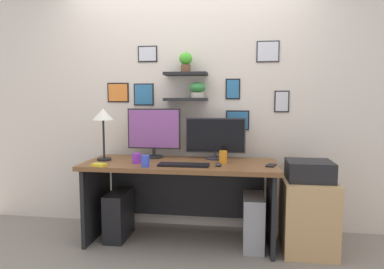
# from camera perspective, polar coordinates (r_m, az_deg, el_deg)

# --- Properties ---
(ground_plane) EXTENTS (8.00, 8.00, 0.00)m
(ground_plane) POSITION_cam_1_polar(r_m,az_deg,el_deg) (3.36, -1.89, -17.34)
(ground_plane) COLOR gray
(back_wall_assembly) EXTENTS (4.40, 0.24, 2.70)m
(back_wall_assembly) POSITION_cam_1_polar(r_m,az_deg,el_deg) (3.52, -0.71, 6.37)
(back_wall_assembly) COLOR beige
(back_wall_assembly) RESTS_ON ground
(desk) EXTENTS (1.76, 0.68, 0.75)m
(desk) POSITION_cam_1_polar(r_m,az_deg,el_deg) (3.24, -1.75, -8.05)
(desk) COLOR brown
(desk) RESTS_ON ground
(monitor_left) EXTENTS (0.53, 0.18, 0.49)m
(monitor_left) POSITION_cam_1_polar(r_m,az_deg,el_deg) (3.38, -6.40, 0.54)
(monitor_left) COLOR black
(monitor_left) RESTS_ON desk
(monitor_right) EXTENTS (0.58, 0.18, 0.40)m
(monitor_right) POSITION_cam_1_polar(r_m,az_deg,el_deg) (3.29, 3.93, -0.52)
(monitor_right) COLOR #2D2D33
(monitor_right) RESTS_ON desk
(keyboard) EXTENTS (0.44, 0.14, 0.02)m
(keyboard) POSITION_cam_1_polar(r_m,az_deg,el_deg) (2.97, -1.40, -5.10)
(keyboard) COLOR black
(keyboard) RESTS_ON desk
(computer_mouse) EXTENTS (0.06, 0.09, 0.03)m
(computer_mouse) POSITION_cam_1_polar(r_m,az_deg,el_deg) (2.96, 4.44, -5.04)
(computer_mouse) COLOR #2D2D33
(computer_mouse) RESTS_ON desk
(desk_lamp) EXTENTS (0.20, 0.20, 0.49)m
(desk_lamp) POSITION_cam_1_polar(r_m,az_deg,el_deg) (3.30, -14.66, 2.65)
(desk_lamp) COLOR black
(desk_lamp) RESTS_ON desk
(cell_phone) EXTENTS (0.11, 0.15, 0.01)m
(cell_phone) POSITION_cam_1_polar(r_m,az_deg,el_deg) (3.04, 13.09, -5.06)
(cell_phone) COLOR black
(cell_phone) RESTS_ON desk
(coffee_mug) EXTENTS (0.08, 0.08, 0.09)m
(coffee_mug) POSITION_cam_1_polar(r_m,az_deg,el_deg) (3.13, -9.25, -3.94)
(coffee_mug) COLOR purple
(coffee_mug) RESTS_ON desk
(pen_cup) EXTENTS (0.07, 0.07, 0.10)m
(pen_cup) POSITION_cam_1_polar(r_m,az_deg,el_deg) (2.95, -7.80, -4.43)
(pen_cup) COLOR blue
(pen_cup) RESTS_ON desk
(scissors_tray) EXTENTS (0.14, 0.11, 0.02)m
(scissors_tray) POSITION_cam_1_polar(r_m,az_deg,el_deg) (3.06, -15.29, -4.92)
(scissors_tray) COLOR yellow
(scissors_tray) RESTS_ON desk
(water_cup) EXTENTS (0.07, 0.07, 0.11)m
(water_cup) POSITION_cam_1_polar(r_m,az_deg,el_deg) (3.11, 5.24, -3.75)
(water_cup) COLOR orange
(water_cup) RESTS_ON desk
(drawer_cabinet) EXTENTS (0.44, 0.50, 0.63)m
(drawer_cabinet) POSITION_cam_1_polar(r_m,az_deg,el_deg) (3.22, 18.80, -12.72)
(drawer_cabinet) COLOR tan
(drawer_cabinet) RESTS_ON ground
(printer) EXTENTS (0.38, 0.34, 0.17)m
(printer) POSITION_cam_1_polar(r_m,az_deg,el_deg) (3.12, 19.05, -5.74)
(printer) COLOR black
(printer) RESTS_ON drawer_cabinet
(computer_tower_left) EXTENTS (0.18, 0.40, 0.45)m
(computer_tower_left) POSITION_cam_1_polar(r_m,az_deg,el_deg) (3.42, -12.14, -13.03)
(computer_tower_left) COLOR black
(computer_tower_left) RESTS_ON ground
(computer_tower_right) EXTENTS (0.18, 0.40, 0.47)m
(computer_tower_right) POSITION_cam_1_polar(r_m,az_deg,el_deg) (3.20, 10.23, -14.11)
(computer_tower_right) COLOR #99999E
(computer_tower_right) RESTS_ON ground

